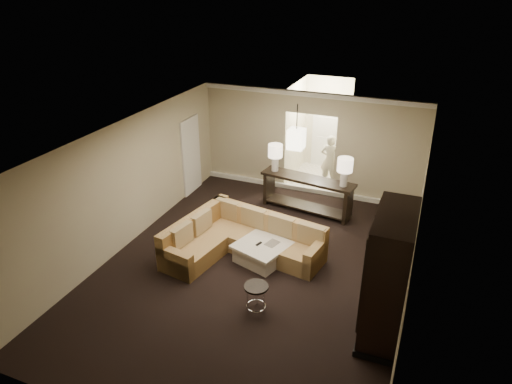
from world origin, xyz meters
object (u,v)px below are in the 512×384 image
at_px(console_table, 307,191).
at_px(person, 330,158).
at_px(drink_table, 256,293).
at_px(armoire, 388,278).
at_px(coffee_table, 262,252).
at_px(sectional_sofa, 239,240).

relative_size(console_table, person, 1.47).
bearing_deg(drink_table, person, 90.77).
bearing_deg(armoire, person, 112.32).
height_order(armoire, drink_table, armoire).
bearing_deg(drink_table, armoire, 8.68).
bearing_deg(person, coffee_table, 91.50).
xyz_separation_m(sectional_sofa, coffee_table, (0.55, -0.06, -0.13)).
bearing_deg(person, armoire, 119.18).
distance_m(console_table, person, 1.79).
bearing_deg(sectional_sofa, coffee_table, 3.91).
xyz_separation_m(sectional_sofa, person, (0.95, 4.19, 0.49)).
bearing_deg(console_table, person, 93.59).
height_order(sectional_sofa, console_table, console_table).
height_order(console_table, person, person).
relative_size(sectional_sofa, drink_table, 5.77).
relative_size(coffee_table, console_table, 0.51).
distance_m(coffee_table, drink_table, 1.62).
bearing_deg(armoire, coffee_table, 155.45).
distance_m(console_table, armoire, 4.43).
distance_m(coffee_table, armoire, 3.03).
bearing_deg(person, console_table, 92.13).
xyz_separation_m(console_table, person, (0.15, 1.76, 0.28)).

